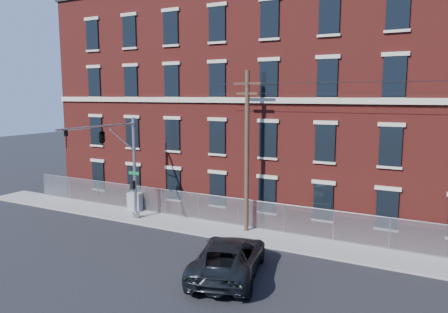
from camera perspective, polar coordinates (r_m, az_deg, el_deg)
name	(u,v)px	position (r m, az deg, el deg)	size (l,w,h in m)	color
ground	(169,255)	(24.21, -7.29, -12.82)	(140.00, 140.00, 0.00)	black
sidewalk	(417,263)	(24.90, 24.18, -12.74)	(65.00, 3.00, 0.12)	gray
mill_building	(436,102)	(32.30, 26.19, 6.46)	(55.30, 14.32, 16.30)	maroon
chain_link_fence	(420,237)	(25.81, 24.52, -9.69)	(59.06, 0.06, 1.85)	#A5A8AD
traffic_signal_mast	(110,146)	(28.31, -14.84, 1.29)	(0.90, 6.75, 7.00)	#9EA0A5
utility_pole_near	(247,149)	(26.65, 3.05, 1.03)	(1.80, 0.28, 10.00)	#493224
pickup_truck	(229,257)	(21.29, 0.61, -13.19)	(2.95, 6.40, 1.78)	black
utility_cabinet	(135,202)	(32.82, -11.72, -5.86)	(1.06, 0.53, 1.33)	gray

